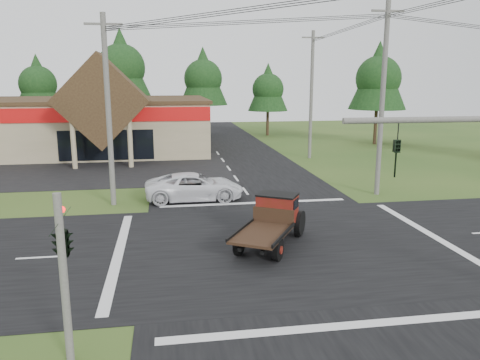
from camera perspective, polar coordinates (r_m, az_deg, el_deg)
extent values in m
plane|color=#2D4D1B|center=(20.59, 5.37, -7.83)|extent=(120.00, 120.00, 0.00)
cube|color=black|center=(20.59, 5.37, -7.81)|extent=(12.00, 120.00, 0.02)
cube|color=black|center=(20.59, 5.37, -7.80)|extent=(120.00, 12.00, 0.02)
cube|color=black|center=(39.44, -22.20, 1.00)|extent=(28.00, 14.00, 0.02)
cube|color=#9B8F69|center=(50.18, -21.89, 6.10)|extent=(30.00, 15.00, 5.00)
cube|color=#372216|center=(50.02, -22.12, 9.01)|extent=(30.40, 15.40, 0.30)
cube|color=#AA0D0D|center=(42.75, -24.25, 7.17)|extent=(30.00, 0.12, 1.20)
cube|color=#372216|center=(40.59, -16.45, 9.23)|extent=(7.78, 4.00, 7.78)
cylinder|color=#9B8F69|center=(39.53, -19.63, 4.14)|extent=(0.40, 0.40, 4.00)
cylinder|color=#9B8F69|center=(38.96, -13.25, 4.42)|extent=(0.40, 0.40, 4.00)
cube|color=black|center=(41.89, -15.97, 4.10)|extent=(8.00, 0.08, 2.60)
imported|color=black|center=(12.85, 18.50, 2.49)|extent=(0.16, 0.20, 1.00)
cylinder|color=#595651|center=(12.49, -20.66, -11.36)|extent=(0.20, 0.20, 4.40)
imported|color=black|center=(12.18, -21.00, -4.49)|extent=(0.53, 2.48, 1.00)
sphere|color=#FF0C0C|center=(12.27, -20.93, -3.39)|extent=(0.18, 0.18, 0.18)
cylinder|color=#595651|center=(26.97, -15.74, 7.93)|extent=(0.30, 0.30, 10.50)
cube|color=#595651|center=(27.06, -16.33, 17.79)|extent=(2.00, 0.12, 0.12)
cylinder|color=#595651|center=(29.71, 16.96, 9.18)|extent=(0.30, 0.30, 11.50)
cube|color=#595651|center=(29.94, 17.60, 19.05)|extent=(2.00, 0.12, 0.12)
cylinder|color=#595651|center=(42.75, 8.69, 10.10)|extent=(0.30, 0.30, 11.20)
cube|color=#595651|center=(42.88, 8.91, 16.79)|extent=(2.00, 0.12, 0.12)
cylinder|color=#332316|center=(62.80, -23.05, 6.37)|extent=(0.36, 0.36, 3.50)
cone|color=#133214|center=(62.58, -23.44, 10.96)|extent=(5.60, 5.60, 6.60)
sphere|color=#133214|center=(62.58, -23.41, 10.69)|extent=(4.40, 4.40, 4.40)
cylinder|color=#332316|center=(60.13, -13.97, 7.26)|extent=(0.36, 0.36, 4.55)
cone|color=#133214|center=(59.97, -14.30, 13.52)|extent=(7.28, 7.28, 8.58)
sphere|color=#133214|center=(59.96, -14.28, 13.14)|extent=(5.72, 5.72, 5.72)
cylinder|color=#332316|center=(61.14, -4.43, 7.32)|extent=(0.36, 0.36, 3.85)
cone|color=#133214|center=(60.93, -4.52, 12.54)|extent=(6.16, 6.16, 7.26)
sphere|color=#133214|center=(60.93, -4.51, 12.22)|extent=(4.84, 4.84, 4.84)
cylinder|color=#332316|center=(60.38, 3.38, 6.94)|extent=(0.36, 0.36, 3.15)
cone|color=#133214|center=(60.14, 3.43, 11.26)|extent=(5.04, 5.04, 5.94)
sphere|color=#133214|center=(60.14, 3.43, 11.00)|extent=(3.96, 3.96, 3.96)
cylinder|color=#332316|center=(54.09, 16.17, 6.26)|extent=(0.36, 0.36, 3.85)
cone|color=#133214|center=(53.85, 16.53, 12.14)|extent=(6.16, 6.16, 7.26)
sphere|color=#133214|center=(53.85, 16.51, 11.79)|extent=(4.84, 4.84, 4.84)
imported|color=white|center=(27.86, -5.57, -0.81)|extent=(5.79, 2.71, 1.60)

